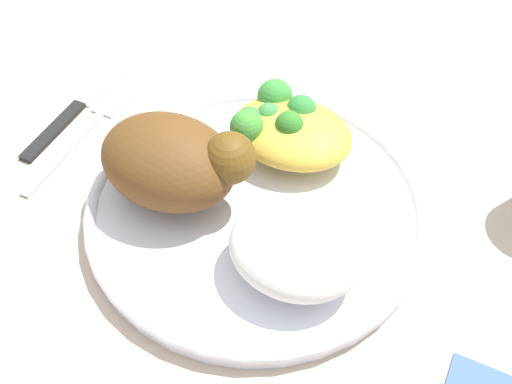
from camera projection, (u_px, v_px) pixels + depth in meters
name	position (u px, v px, depth m)	size (l,w,h in m)	color
ground_plane	(256.00, 215.00, 0.49)	(2.00, 2.00, 0.00)	#CCB099
plate	(256.00, 208.00, 0.48)	(0.26, 0.26, 0.02)	white
roasted_chicken	(174.00, 161.00, 0.46)	(0.12, 0.08, 0.06)	brown
rice_pile	(296.00, 249.00, 0.42)	(0.09, 0.08, 0.04)	white
mac_cheese_with_broccoli	(284.00, 126.00, 0.50)	(0.10, 0.08, 0.04)	gold
fork	(82.00, 132.00, 0.55)	(0.02, 0.14, 0.01)	#B2B2B7
knife	(79.00, 103.00, 0.57)	(0.02, 0.19, 0.01)	black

